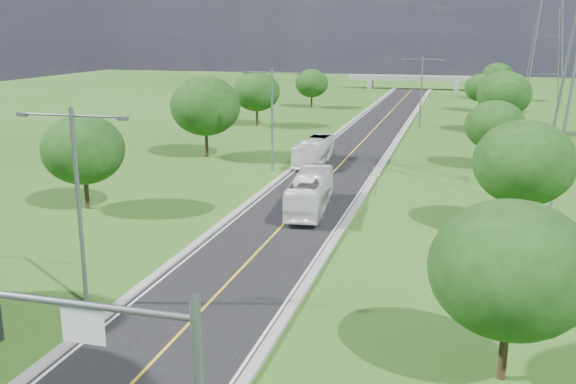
# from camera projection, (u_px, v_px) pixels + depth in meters

# --- Properties ---
(ground) EXTENTS (260.00, 260.00, 0.00)m
(ground) POSITION_uv_depth(u_px,v_px,m) (357.00, 148.00, 75.96)
(ground) COLOR #2A4E15
(ground) RESTS_ON ground
(road) EXTENTS (8.00, 150.00, 0.06)m
(road) POSITION_uv_depth(u_px,v_px,m) (365.00, 139.00, 81.56)
(road) COLOR black
(road) RESTS_ON ground
(curb_left) EXTENTS (0.50, 150.00, 0.22)m
(curb_left) POSITION_uv_depth(u_px,v_px,m) (332.00, 137.00, 82.63)
(curb_left) COLOR gray
(curb_left) RESTS_ON ground
(curb_right) EXTENTS (0.50, 150.00, 0.22)m
(curb_right) POSITION_uv_depth(u_px,v_px,m) (398.00, 140.00, 80.46)
(curb_right) COLOR gray
(curb_right) RESTS_ON ground
(signal_mast) EXTENTS (8.54, 0.33, 7.20)m
(signal_mast) POSITION_uv_depth(u_px,v_px,m) (123.00, 369.00, 16.77)
(signal_mast) COLOR slate
(signal_mast) RESTS_ON ground
(speed_limit_sign) EXTENTS (0.55, 0.09, 2.40)m
(speed_limit_sign) POSITION_uv_depth(u_px,v_px,m) (376.00, 177.00, 53.65)
(speed_limit_sign) COLOR slate
(speed_limit_sign) RESTS_ON ground
(overpass) EXTENTS (30.00, 3.00, 3.20)m
(overpass) POSITION_uv_depth(u_px,v_px,m) (413.00, 79.00, 150.18)
(overpass) COLOR gray
(overpass) RESTS_ON ground
(streetlight_near_left) EXTENTS (5.90, 0.25, 10.00)m
(streetlight_near_left) POSITION_uv_depth(u_px,v_px,m) (77.00, 190.00, 31.14)
(streetlight_near_left) COLOR slate
(streetlight_near_left) RESTS_ON ground
(streetlight_mid_left) EXTENTS (5.90, 0.25, 10.00)m
(streetlight_mid_left) POSITION_uv_depth(u_px,v_px,m) (272.00, 111.00, 62.01)
(streetlight_mid_left) COLOR slate
(streetlight_mid_left) RESTS_ON ground
(streetlight_far_right) EXTENTS (5.90, 0.25, 10.00)m
(streetlight_far_right) POSITION_uv_depth(u_px,v_px,m) (421.00, 86.00, 89.80)
(streetlight_far_right) COLOR slate
(streetlight_far_right) RESTS_ON ground
(power_tower_far) EXTENTS (9.00, 6.40, 28.00)m
(power_tower_far) POSITION_uv_depth(u_px,v_px,m) (549.00, 27.00, 117.32)
(power_tower_far) COLOR slate
(power_tower_far) RESTS_ON ground
(tree_lb) EXTENTS (6.30, 6.30, 7.33)m
(tree_lb) POSITION_uv_depth(u_px,v_px,m) (83.00, 150.00, 48.98)
(tree_lb) COLOR black
(tree_lb) RESTS_ON ground
(tree_lc) EXTENTS (7.56, 7.56, 8.79)m
(tree_lc) POSITION_uv_depth(u_px,v_px,m) (205.00, 106.00, 69.07)
(tree_lc) COLOR black
(tree_lc) RESTS_ON ground
(tree_ld) EXTENTS (6.72, 6.72, 7.82)m
(tree_ld) POSITION_uv_depth(u_px,v_px,m) (257.00, 91.00, 92.18)
(tree_ld) COLOR black
(tree_ld) RESTS_ON ground
(tree_le) EXTENTS (5.88, 5.88, 6.84)m
(tree_le) POSITION_uv_depth(u_px,v_px,m) (312.00, 83.00, 114.14)
(tree_le) COLOR black
(tree_le) RESTS_ON ground
(tree_ra) EXTENTS (6.30, 6.30, 7.33)m
(tree_ra) POSITION_uv_depth(u_px,v_px,m) (511.00, 269.00, 24.48)
(tree_ra) COLOR black
(tree_ra) RESTS_ON ground
(tree_rb) EXTENTS (6.72, 6.72, 7.82)m
(tree_rb) POSITION_uv_depth(u_px,v_px,m) (524.00, 163.00, 42.60)
(tree_rb) COLOR black
(tree_rb) RESTS_ON ground
(tree_rc) EXTENTS (5.88, 5.88, 6.84)m
(tree_rc) POSITION_uv_depth(u_px,v_px,m) (495.00, 125.00, 63.58)
(tree_rc) COLOR black
(tree_rc) RESTS_ON ground
(tree_rd) EXTENTS (7.14, 7.14, 8.30)m
(tree_rd) POSITION_uv_depth(u_px,v_px,m) (504.00, 94.00, 85.29)
(tree_rd) COLOR black
(tree_rd) RESTS_ON ground
(tree_re) EXTENTS (5.46, 5.46, 6.35)m
(tree_re) POSITION_uv_depth(u_px,v_px,m) (481.00, 88.00, 108.68)
(tree_re) COLOR black
(tree_re) RESTS_ON ground
(tree_rf) EXTENTS (6.30, 6.30, 7.33)m
(tree_rf) POSITION_uv_depth(u_px,v_px,m) (498.00, 76.00, 126.33)
(tree_rf) COLOR black
(tree_rf) RESTS_ON ground
(bus_outbound) EXTENTS (3.35, 10.49, 2.87)m
(bus_outbound) POSITION_uv_depth(u_px,v_px,m) (310.00, 192.00, 48.96)
(bus_outbound) COLOR white
(bus_outbound) RESTS_ON road
(bus_inbound) EXTENTS (2.42, 9.61, 2.67)m
(bus_inbound) POSITION_uv_depth(u_px,v_px,m) (314.00, 151.00, 66.17)
(bus_inbound) COLOR white
(bus_inbound) RESTS_ON road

